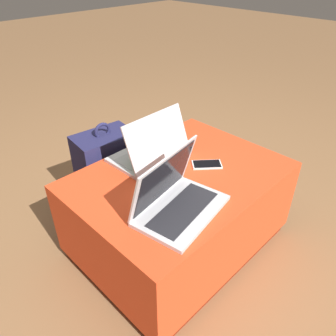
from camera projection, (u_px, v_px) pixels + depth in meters
The scene contains 6 objects.
ground_plane at pixel (178, 242), 1.69m from camera, with size 14.00×14.00×0.00m, color olive.
ottoman at pixel (179, 210), 1.57m from camera, with size 0.94×0.69×0.43m.
laptop_near at pixel (176, 199), 1.23m from camera, with size 0.39×0.29×0.24m.
laptop_far at pixel (152, 149), 1.54m from camera, with size 0.35×0.24×0.23m.
cell_phone at pixel (207, 164), 1.51m from camera, with size 0.15×0.14×0.01m.
backpack at pixel (107, 173), 1.81m from camera, with size 0.33×0.28×0.54m.
Camera 1 is at (-0.89, -0.81, 1.26)m, focal length 35.00 mm.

